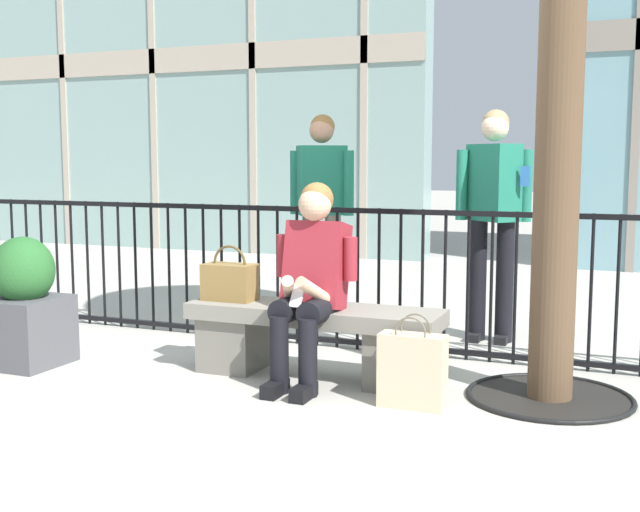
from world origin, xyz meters
The scene contains 9 objects.
ground_plane centered at (0.00, 0.00, 0.00)m, with size 60.00×60.00×0.00m, color #B2ADA3.
stone_bench centered at (0.00, 0.00, 0.27)m, with size 1.60×0.44×0.45m.
seated_person_with_phone centered at (0.03, -0.13, 0.65)m, with size 0.52×0.66×1.21m.
handbag_on_bench centered at (-0.58, -0.01, 0.57)m, with size 0.33×0.19×0.36m.
shopping_bag centered at (0.73, -0.35, 0.21)m, with size 0.36×0.15×0.51m.
bystander_at_railing centered at (0.82, 1.44, 1.00)m, with size 0.55×0.41×1.71m.
bystander_further_back centered at (-0.59, 1.56, 1.00)m, with size 0.55×0.40×1.71m.
plaza_railing centered at (0.00, 0.80, 0.51)m, with size 9.11×0.04×1.01m.
planter centered at (-1.88, -0.44, 0.39)m, with size 0.48×0.48×0.85m.
Camera 1 is at (1.88, -4.44, 1.35)m, focal length 44.65 mm.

